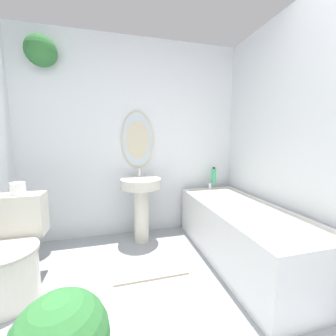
{
  "coord_description": "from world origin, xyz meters",
  "views": [
    {
      "loc": [
        -0.25,
        -0.36,
        1.19
      ],
      "look_at": [
        0.2,
        1.38,
        0.95
      ],
      "focal_mm": 22.0,
      "sensor_mm": 36.0,
      "label": 1
    }
  ],
  "objects": [
    {
      "name": "toilet",
      "position": [
        -1.04,
        1.35,
        0.31
      ],
      "size": [
        0.43,
        0.61,
        0.75
      ],
      "color": "beige",
      "rests_on": "ground_plane"
    },
    {
      "name": "toilet_paper_roll",
      "position": [
        -1.04,
        1.57,
        0.8
      ],
      "size": [
        0.11,
        0.11,
        0.1
      ],
      "color": "white",
      "rests_on": "toilet"
    },
    {
      "name": "wall_right",
      "position": [
        1.35,
        1.11,
        1.2
      ],
      "size": [
        0.06,
        2.35,
        2.4
      ],
      "color": "silver",
      "rests_on": "ground_plane"
    },
    {
      "name": "bath_mat",
      "position": [
        0.03,
        1.41,
        0.01
      ],
      "size": [
        0.66,
        0.36,
        0.02
      ],
      "color": "#B7A88E",
      "rests_on": "ground_plane"
    },
    {
      "name": "pedestal_sink",
      "position": [
        0.03,
        1.96,
        0.53
      ],
      "size": [
        0.46,
        0.46,
        0.85
      ],
      "color": "beige",
      "rests_on": "ground_plane"
    },
    {
      "name": "wall_back",
      "position": [
        -0.07,
        2.25,
        1.26
      ],
      "size": [
        2.76,
        0.31,
        2.4
      ],
      "color": "silver",
      "rests_on": "ground_plane"
    },
    {
      "name": "bathtub",
      "position": [
        0.95,
        1.35,
        0.29
      ],
      "size": [
        0.69,
        1.66,
        0.63
      ],
      "color": "silver",
      "rests_on": "ground_plane"
    },
    {
      "name": "shampoo_bottle",
      "position": [
        1.01,
        2.09,
        0.72
      ],
      "size": [
        0.06,
        0.06,
        0.21
      ],
      "color": "#38B275",
      "rests_on": "bathtub"
    }
  ]
}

